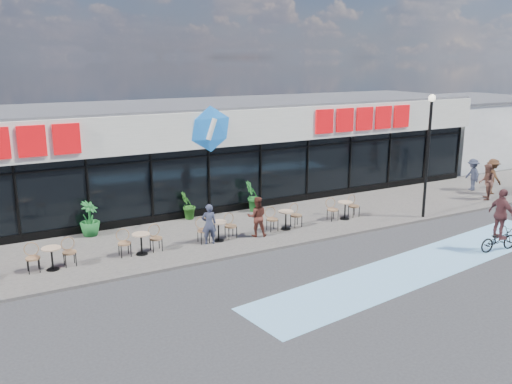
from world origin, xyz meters
TOP-DOWN VIEW (x-y plane):
  - ground at (0.00, 0.00)m, footprint 120.00×120.00m
  - sidewalk at (0.00, 4.50)m, footprint 44.00×5.00m
  - bike_lane at (4.00, -1.50)m, footprint 14.17×4.13m
  - building at (-0.00, 9.93)m, footprint 30.60×6.57m
  - neighbour_building at (20.50, 11.00)m, footprint 9.20×7.20m
  - lamp_post at (7.74, 2.30)m, footprint 0.28×0.28m
  - bistro_set_2 at (-6.90, 3.74)m, footprint 1.54×0.62m
  - bistro_set_3 at (-4.01, 3.74)m, footprint 1.54×0.62m
  - bistro_set_4 at (-1.13, 3.74)m, footprint 1.54×0.62m
  - bistro_set_5 at (1.76, 3.74)m, footprint 1.54×0.62m
  - bistro_set_6 at (4.65, 3.74)m, footprint 1.54×0.62m
  - potted_plant_left at (-5.10, 6.54)m, footprint 1.04×1.04m
  - potted_plant_mid at (-1.08, 6.73)m, footprint 0.81×0.75m
  - potted_plant_right at (1.85, 6.49)m, footprint 0.86×0.75m
  - patron_left at (-1.55, 3.52)m, footprint 0.61×0.47m
  - patron_right at (0.38, 3.46)m, footprint 0.91×0.82m
  - pedestrian_a at (13.43, 4.61)m, footprint 0.91×1.18m
  - pedestrian_b at (13.68, 3.64)m, footprint 0.89×1.24m
  - pedestrian_c at (12.46, 3.01)m, footprint 1.05×1.03m
  - cyclist_a at (7.18, -1.81)m, footprint 1.62×1.09m

SIDE VIEW (x-z plane):
  - ground at x=0.00m, z-range 0.00..0.00m
  - bike_lane at x=4.00m, z-range 0.00..0.01m
  - sidewalk at x=0.00m, z-range 0.00..0.10m
  - bistro_set_2 at x=-6.90m, z-range 0.11..1.01m
  - bistro_set_3 at x=-4.01m, z-range 0.11..1.01m
  - bistro_set_4 at x=-1.13m, z-range 0.11..1.01m
  - bistro_set_5 at x=1.76m, z-range 0.11..1.01m
  - bistro_set_6 at x=4.65m, z-range 0.11..1.01m
  - potted_plant_mid at x=-1.08m, z-range 0.10..1.28m
  - potted_plant_left at x=-5.10m, z-range 0.10..1.42m
  - potted_plant_right at x=1.85m, z-range 0.10..1.45m
  - patron_left at x=-1.55m, z-range 0.10..1.58m
  - patron_right at x=0.38m, z-range 0.10..1.63m
  - pedestrian_a at x=13.43m, z-range 0.10..1.70m
  - cyclist_a at x=7.18m, z-range -0.21..2.04m
  - pedestrian_c at x=12.46m, z-range 0.10..1.81m
  - pedestrian_b at x=13.68m, z-range 0.10..1.84m
  - neighbour_building at x=20.50m, z-range 0.01..4.12m
  - building at x=0.00m, z-range -0.04..4.71m
  - lamp_post at x=7.74m, z-range 0.58..5.68m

